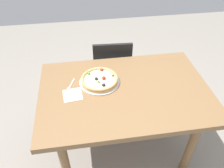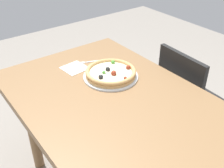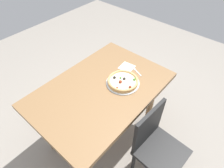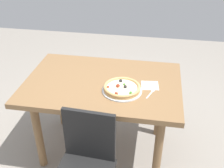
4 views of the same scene
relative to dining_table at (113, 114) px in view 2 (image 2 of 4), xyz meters
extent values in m
cube|color=olive|center=(0.00, 0.00, 0.08)|extent=(1.33, 0.90, 0.04)
cylinder|color=olive|center=(0.52, -0.30, -0.31)|extent=(0.07, 0.07, 0.73)
cylinder|color=olive|center=(0.52, 0.30, -0.31)|extent=(0.07, 0.07, 0.73)
cylinder|color=black|center=(0.16, -0.91, -0.47)|extent=(0.04, 0.04, 0.41)
cylinder|color=black|center=(-0.18, -0.89, -0.47)|extent=(0.04, 0.04, 0.41)
cylinder|color=black|center=(0.18, -0.57, -0.47)|extent=(0.04, 0.04, 0.41)
cylinder|color=black|center=(-0.16, -0.55, -0.47)|extent=(0.04, 0.04, 0.41)
cube|color=black|center=(0.00, -0.73, -0.25)|extent=(0.42, 0.42, 0.04)
cube|color=black|center=(0.01, -0.54, -0.02)|extent=(0.38, 0.05, 0.42)
cylinder|color=silver|center=(0.18, -0.12, 0.11)|extent=(0.32, 0.32, 0.01)
cylinder|color=tan|center=(0.18, -0.12, 0.12)|extent=(0.29, 0.29, 0.02)
cylinder|color=beige|center=(0.18, -0.12, 0.14)|extent=(0.26, 0.26, 0.01)
torus|color=tan|center=(0.18, -0.12, 0.14)|extent=(0.30, 0.30, 0.02)
sphere|color=#4C9E38|center=(0.20, -0.08, 0.14)|extent=(0.02, 0.02, 0.02)
sphere|color=#262626|center=(0.21, -0.12, 0.15)|extent=(0.03, 0.03, 0.03)
sphere|color=#262626|center=(0.16, -0.03, 0.15)|extent=(0.03, 0.03, 0.03)
sphere|color=maroon|center=(0.15, -0.11, 0.15)|extent=(0.03, 0.03, 0.03)
sphere|color=maroon|center=(0.07, -0.14, 0.14)|extent=(0.02, 0.02, 0.02)
sphere|color=#4C9E38|center=(0.26, -0.19, 0.15)|extent=(0.02, 0.02, 0.02)
sphere|color=maroon|center=(0.15, -0.23, 0.15)|extent=(0.03, 0.03, 0.03)
cube|color=silver|center=(0.41, -0.14, 0.11)|extent=(0.05, 0.11, 0.00)
cube|color=silver|center=(0.44, -0.07, 0.11)|extent=(0.04, 0.05, 0.00)
cube|color=white|center=(0.40, 0.00, 0.11)|extent=(0.15, 0.15, 0.00)
camera|label=1|loc=(0.30, 1.27, 1.27)|focal=36.04mm
camera|label=2|loc=(-0.93, 0.71, 0.94)|focal=43.94mm
camera|label=3|loc=(-0.89, -0.90, 1.40)|focal=30.53mm
camera|label=4|loc=(0.42, -1.95, 1.32)|focal=43.84mm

